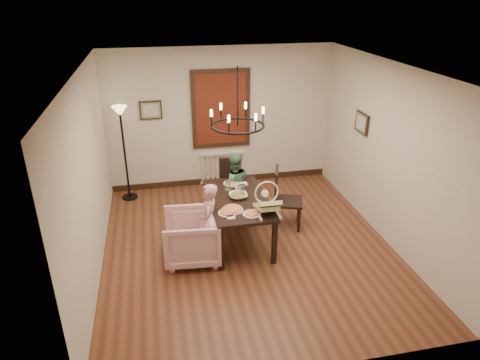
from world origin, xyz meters
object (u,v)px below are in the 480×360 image
object	(u,v)px
chair_far	(232,185)
armchair	(191,237)
seated_man	(234,192)
baby_bouncer	(267,203)
drinking_glass	(242,194)
dining_table	(238,203)
elderly_woman	(209,227)
floor_lamp	(125,155)
chair_right	(288,198)

from	to	relation	value
chair_far	armchair	bearing A→B (deg)	-118.70
seated_man	baby_bouncer	bearing A→B (deg)	96.89
baby_bouncer	drinking_glass	world-z (taller)	baby_bouncer
dining_table	chair_far	distance (m)	1.14
baby_bouncer	drinking_glass	xyz separation A→B (m)	(-0.26, 0.53, -0.10)
dining_table	chair_far	world-z (taller)	chair_far
baby_bouncer	elderly_woman	bearing A→B (deg)	165.96
drinking_glass	floor_lamp	bearing A→B (deg)	133.69
dining_table	floor_lamp	xyz separation A→B (m)	(-1.79, 1.92, 0.23)
chair_far	armchair	distance (m)	1.75
seated_man	drinking_glass	size ratio (longest dim) A/B	7.48
armchair	drinking_glass	world-z (taller)	drinking_glass
chair_far	drinking_glass	distance (m)	1.19
chair_far	baby_bouncer	xyz separation A→B (m)	(0.21, -1.66, 0.46)
elderly_woman	baby_bouncer	distance (m)	0.97
chair_right	baby_bouncer	bearing A→B (deg)	161.63
dining_table	floor_lamp	world-z (taller)	floor_lamp
seated_man	floor_lamp	xyz separation A→B (m)	(-1.87, 1.18, 0.39)
chair_right	chair_far	bearing A→B (deg)	61.79
floor_lamp	baby_bouncer	bearing A→B (deg)	-49.47
chair_far	chair_right	world-z (taller)	chair_right
seated_man	floor_lamp	size ratio (longest dim) A/B	0.57
seated_man	elderly_woman	bearing A→B (deg)	57.33
elderly_woman	drinking_glass	bearing A→B (deg)	132.29
chair_right	elderly_woman	world-z (taller)	chair_right
elderly_woman	chair_far	bearing A→B (deg)	170.00
armchair	elderly_woman	distance (m)	0.30
dining_table	seated_man	world-z (taller)	seated_man
chair_right	seated_man	bearing A→B (deg)	78.70
chair_right	dining_table	bearing A→B (deg)	123.96
drinking_glass	floor_lamp	distance (m)	2.68
chair_right	armchair	distance (m)	1.84
floor_lamp	drinking_glass	bearing A→B (deg)	-46.31
dining_table	drinking_glass	xyz separation A→B (m)	(0.07, -0.02, 0.15)
baby_bouncer	drinking_glass	distance (m)	0.60
floor_lamp	armchair	bearing A→B (deg)	-66.57
chair_right	elderly_woman	distance (m)	1.56
dining_table	armchair	distance (m)	0.92
elderly_woman	drinking_glass	xyz separation A→B (m)	(0.58, 0.32, 0.33)
chair_far	seated_man	world-z (taller)	seated_man
chair_right	armchair	xyz separation A→B (m)	(-1.71, -0.64, -0.16)
armchair	drinking_glass	bearing A→B (deg)	117.90
drinking_glass	seated_man	bearing A→B (deg)	88.90
elderly_woman	seated_man	xyz separation A→B (m)	(0.59, 1.08, 0.02)
armchair	seated_man	world-z (taller)	seated_man
baby_bouncer	drinking_glass	size ratio (longest dim) A/B	3.78
chair_far	baby_bouncer	bearing A→B (deg)	-80.39
armchair	elderly_woman	xyz separation A→B (m)	(0.28, 0.04, 0.12)
elderly_woman	drinking_glass	distance (m)	0.74
elderly_woman	seated_man	distance (m)	1.23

